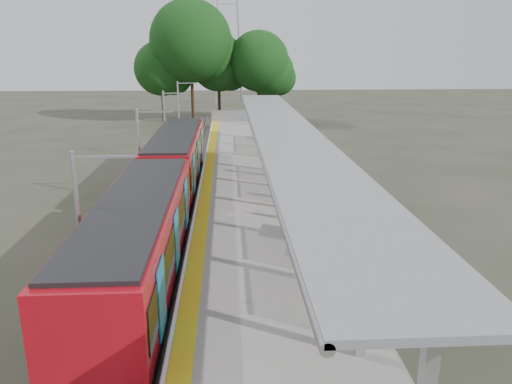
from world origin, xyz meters
TOP-DOWN VIEW (x-y plane):
  - trackbed at (-4.50, 20.00)m, footprint 3.00×70.00m
  - platform at (0.00, 20.00)m, footprint 6.00×50.00m
  - tactile_strip at (-2.55, 20.00)m, footprint 0.60×50.00m
  - end_fence at (0.00, 44.95)m, footprint 6.00×0.10m
  - train at (-4.50, 14.59)m, footprint 2.74×27.60m
  - canopy at (1.61, 16.19)m, footprint 3.27×38.00m
  - tree_cluster at (-2.93, 52.55)m, footprint 19.12×10.98m
  - catenary_masts at (-6.22, 19.00)m, footprint 2.08×48.16m
  - bench_near at (2.59, 8.31)m, footprint 0.79×1.54m
  - bench_mid at (1.71, 10.43)m, footprint 0.78×1.57m
  - bench_far at (2.00, 33.78)m, footprint 0.46×1.50m
  - info_pillar_near at (1.98, 12.32)m, footprint 0.37×0.37m
  - info_pillar_far at (1.32, 20.83)m, footprint 0.45×0.45m
  - litter_bin at (1.20, 16.19)m, footprint 0.47×0.47m

SIDE VIEW (x-z plane):
  - trackbed at x=-4.50m, z-range 0.00..0.24m
  - platform at x=0.00m, z-range 0.00..1.00m
  - tactile_strip at x=-2.55m, z-range 1.00..1.02m
  - litter_bin at x=1.20m, z-range 1.00..1.90m
  - bench_near at x=2.59m, z-range 1.03..2.03m
  - bench_far at x=2.00m, z-range 1.03..2.05m
  - bench_mid at x=1.71m, z-range 1.03..2.06m
  - end_fence at x=0.00m, z-range 1.00..2.20m
  - info_pillar_near at x=1.98m, z-range 0.89..2.52m
  - info_pillar_far at x=1.32m, z-range 0.87..2.85m
  - train at x=-4.50m, z-range 0.24..3.86m
  - catenary_masts at x=-6.22m, z-range 0.21..5.61m
  - canopy at x=1.61m, z-range 2.37..6.03m
  - tree_cluster at x=-2.93m, z-range 0.72..14.90m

